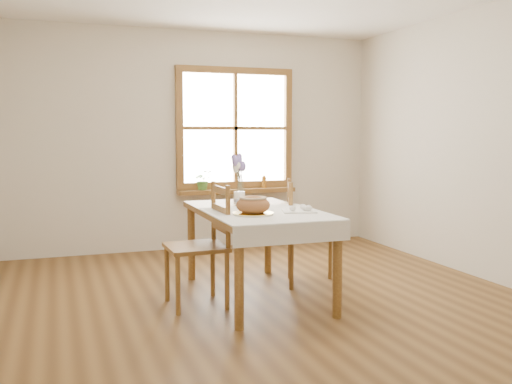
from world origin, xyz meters
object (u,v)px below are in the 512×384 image
Objects in this scene: chair_left at (196,245)px; dining_table at (256,220)px; bread_plate at (253,214)px; chair_right at (312,233)px; flower_vase at (239,199)px.

dining_table is at bearing 96.34° from chair_left.
bread_plate is at bearing -113.03° from dining_table.
chair_right is (0.62, 0.20, -0.18)m from dining_table.
dining_table is at bearing 128.89° from chair_right.
chair_left reaches higher than dining_table.
chair_left is at bearing -172.27° from dining_table.
flower_vase is at bearing 128.29° from chair_left.
flower_vase is (0.50, 0.42, 0.31)m from chair_left.
chair_right is at bearing 35.38° from bread_plate.
chair_right reaches higher than dining_table.
dining_table is 0.57m from chair_left.
chair_left is 8.76× the size of flower_vase.
dining_table is 0.37m from flower_vase.
chair_right is 3.10× the size of bread_plate.
bread_plate is (0.40, -0.27, 0.27)m from chair_left.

